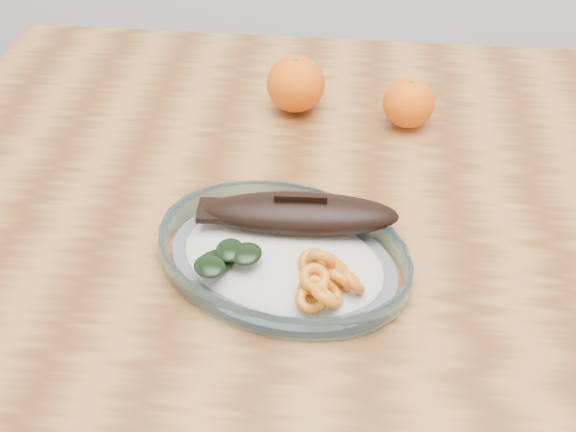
% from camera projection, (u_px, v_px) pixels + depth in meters
% --- Properties ---
extents(dining_table, '(1.20, 0.80, 0.75)m').
position_uv_depth(dining_table, '(366.00, 248.00, 0.97)').
color(dining_table, brown).
rests_on(dining_table, ground).
extents(plated_meal, '(0.66, 0.66, 0.08)m').
position_uv_depth(plated_meal, '(284.00, 252.00, 0.80)').
color(plated_meal, white).
rests_on(plated_meal, dining_table).
extents(orange_left, '(0.08, 0.08, 0.08)m').
position_uv_depth(orange_left, '(296.00, 84.00, 1.02)').
color(orange_left, '#FF4405').
rests_on(orange_left, dining_table).
extents(orange_right, '(0.07, 0.07, 0.07)m').
position_uv_depth(orange_right, '(409.00, 103.00, 1.00)').
color(orange_right, '#FF4405').
rests_on(orange_right, dining_table).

